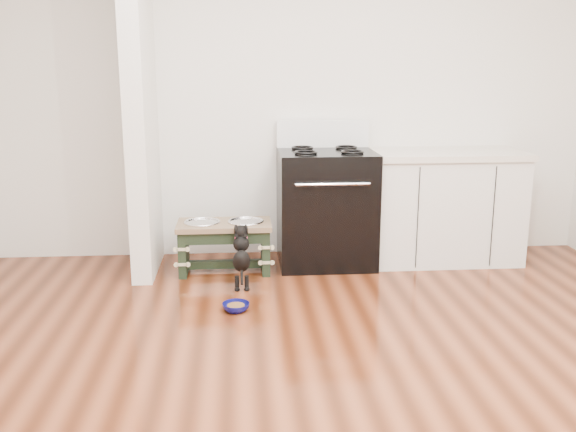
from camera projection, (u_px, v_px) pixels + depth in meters
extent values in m
plane|color=#401A0B|center=(333.00, 394.00, 3.17)|extent=(5.00, 5.00, 0.00)
plane|color=silver|center=(292.00, 94.00, 5.29)|extent=(5.00, 0.00, 5.00)
cube|color=silver|center=(140.00, 97.00, 4.81)|extent=(0.15, 0.80, 2.70)
cube|color=black|center=(326.00, 208.00, 5.18)|extent=(0.76, 0.65, 0.92)
cube|color=black|center=(331.00, 225.00, 4.89)|extent=(0.58, 0.02, 0.50)
cylinder|color=silver|center=(333.00, 184.00, 4.78)|extent=(0.56, 0.02, 0.02)
cube|color=white|center=(322.00, 134.00, 5.31)|extent=(0.76, 0.08, 0.22)
torus|color=black|center=(306.00, 152.00, 4.92)|extent=(0.18, 0.18, 0.02)
torus|color=black|center=(352.00, 152.00, 4.95)|extent=(0.18, 0.18, 0.02)
torus|color=black|center=(302.00, 148.00, 5.19)|extent=(0.18, 0.18, 0.02)
torus|color=black|center=(346.00, 147.00, 5.22)|extent=(0.18, 0.18, 0.02)
cube|color=silver|center=(443.00, 209.00, 5.28)|extent=(1.20, 0.60, 0.86)
cube|color=beige|center=(446.00, 154.00, 5.18)|extent=(1.24, 0.64, 0.05)
cube|color=black|center=(451.00, 262.00, 5.12)|extent=(1.20, 0.06, 0.10)
cube|color=black|center=(184.00, 250.00, 4.99)|extent=(0.06, 0.35, 0.36)
cube|color=black|center=(265.00, 249.00, 5.04)|extent=(0.06, 0.35, 0.36)
cube|color=black|center=(224.00, 238.00, 4.83)|extent=(0.58, 0.03, 0.09)
cube|color=black|center=(225.00, 264.00, 5.04)|extent=(0.58, 0.06, 0.06)
cube|color=brown|center=(224.00, 225.00, 4.97)|extent=(0.73, 0.39, 0.04)
cylinder|color=silver|center=(202.00, 225.00, 4.95)|extent=(0.25, 0.25, 0.04)
cylinder|color=silver|center=(246.00, 224.00, 4.98)|extent=(0.25, 0.25, 0.04)
torus|color=silver|center=(202.00, 222.00, 4.95)|extent=(0.28, 0.28, 0.02)
torus|color=silver|center=(246.00, 221.00, 4.97)|extent=(0.28, 0.28, 0.02)
cylinder|color=black|center=(237.00, 283.00, 4.62)|extent=(0.03, 0.03, 0.11)
cylinder|color=black|center=(247.00, 283.00, 4.62)|extent=(0.03, 0.03, 0.11)
sphere|color=black|center=(237.00, 289.00, 4.62)|extent=(0.04, 0.04, 0.04)
sphere|color=black|center=(247.00, 289.00, 4.62)|extent=(0.04, 0.04, 0.04)
ellipsoid|color=black|center=(242.00, 261.00, 4.65)|extent=(0.13, 0.29, 0.26)
sphere|color=black|center=(241.00, 244.00, 4.72)|extent=(0.12, 0.12, 0.12)
sphere|color=black|center=(241.00, 232.00, 4.74)|extent=(0.10, 0.10, 0.10)
sphere|color=black|center=(236.00, 230.00, 4.80)|extent=(0.04, 0.04, 0.04)
sphere|color=black|center=(245.00, 230.00, 4.81)|extent=(0.04, 0.04, 0.04)
cylinder|color=black|center=(242.00, 277.00, 4.56)|extent=(0.02, 0.08, 0.10)
torus|color=#ED4564|center=(241.00, 238.00, 4.73)|extent=(0.10, 0.06, 0.09)
imported|color=#0B0C50|center=(236.00, 307.00, 4.23)|extent=(0.23, 0.23, 0.06)
cylinder|color=#4F3216|center=(236.00, 307.00, 4.23)|extent=(0.11, 0.11, 0.02)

